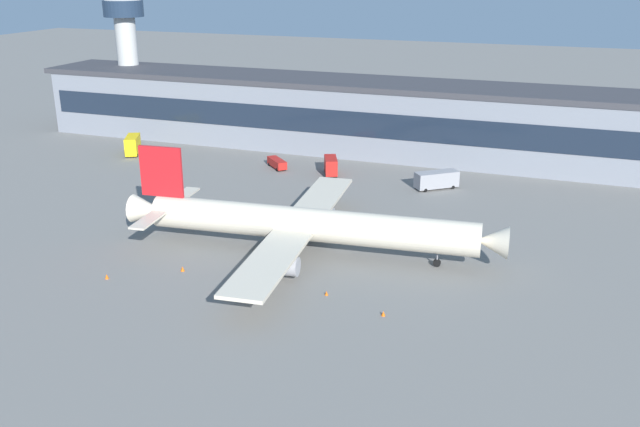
{
  "coord_description": "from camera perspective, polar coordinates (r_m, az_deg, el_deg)",
  "views": [
    {
      "loc": [
        29.92,
        -89.5,
        40.85
      ],
      "look_at": [
        -3.92,
        3.16,
        5.0
      ],
      "focal_mm": 38.71,
      "sensor_mm": 36.0,
      "label": 1
    }
  ],
  "objects": [
    {
      "name": "traffic_cone_0",
      "position": [
        99.34,
        -11.3,
        -4.5
      ],
      "size": [
        0.57,
        0.57,
        0.71
      ],
      "primitive_type": "cone",
      "color": "#F2590C",
      "rests_on": "ground_plane"
    },
    {
      "name": "terminal_building",
      "position": [
        155.9,
        8.62,
        7.62
      ],
      "size": [
        189.75,
        18.81,
        16.12
      ],
      "color": "gray",
      "rests_on": "ground_plane"
    },
    {
      "name": "airliner",
      "position": [
        101.81,
        -1.28,
        -0.89
      ],
      "size": [
        57.47,
        49.54,
        14.92
      ],
      "color": "beige",
      "rests_on": "ground_plane"
    },
    {
      "name": "ground_plane",
      "position": [
        102.83,
        1.45,
        -3.44
      ],
      "size": [
        600.0,
        600.0,
        0.0
      ],
      "primitive_type": "plane",
      "color": "slate"
    },
    {
      "name": "fuel_truck",
      "position": [
        134.35,
        9.68,
        2.82
      ],
      "size": [
        8.28,
        7.47,
        3.35
      ],
      "color": "gray",
      "rests_on": "ground_plane"
    },
    {
      "name": "control_tower",
      "position": [
        188.96,
        -15.69,
        13.28
      ],
      "size": [
        10.08,
        10.08,
        34.15
      ],
      "color": "#B7B7B2",
      "rests_on": "ground_plane"
    },
    {
      "name": "traffic_cone_1",
      "position": [
        99.58,
        -17.22,
        -4.99
      ],
      "size": [
        0.53,
        0.53,
        0.66
      ],
      "primitive_type": "cone",
      "color": "#F2590C",
      "rests_on": "ground_plane"
    },
    {
      "name": "stair_truck",
      "position": [
        141.34,
        0.9,
        4.01
      ],
      "size": [
        4.55,
        6.46,
        3.55
      ],
      "color": "red",
      "rests_on": "ground_plane"
    },
    {
      "name": "traffic_cone_3",
      "position": [
        90.67,
        0.54,
        -6.6
      ],
      "size": [
        0.46,
        0.46,
        0.58
      ],
      "primitive_type": "cone",
      "color": "#F2590C",
      "rests_on": "ground_plane"
    },
    {
      "name": "belt_loader",
      "position": [
        146.33,
        -3.56,
        4.19
      ],
      "size": [
        5.97,
        5.91,
        1.95
      ],
      "color": "red",
      "rests_on": "ground_plane"
    },
    {
      "name": "catering_truck",
      "position": [
        162.37,
        -15.23,
        5.53
      ],
      "size": [
        5.48,
        7.61,
        4.15
      ],
      "color": "yellow",
      "rests_on": "ground_plane"
    },
    {
      "name": "traffic_cone_2",
      "position": [
        86.03,
        5.25,
        -8.22
      ],
      "size": [
        0.52,
        0.52,
        0.65
      ],
      "primitive_type": "cone",
      "color": "#F2590C",
      "rests_on": "ground_plane"
    }
  ]
}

